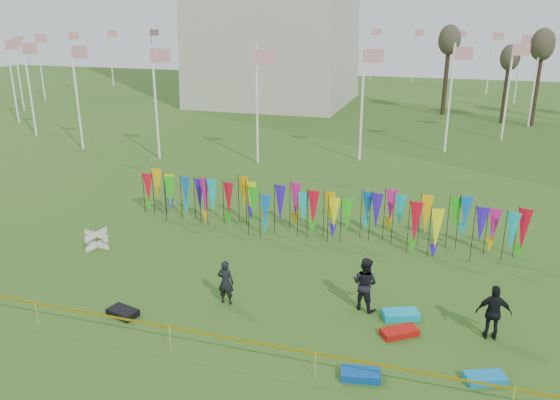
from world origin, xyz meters
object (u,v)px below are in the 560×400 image
(person_mid, at_px, (365,284))
(kite_bag_black, at_px, (123,312))
(kite_bag_blue, at_px, (361,375))
(kite_bag_turquoise, at_px, (401,315))
(box_kite, at_px, (97,240))
(kite_bag_teal, at_px, (485,378))
(kite_bag_red, at_px, (399,332))
(person_left, at_px, (226,282))
(person_right, at_px, (494,313))

(person_mid, height_order, kite_bag_black, person_mid)
(kite_bag_blue, height_order, kite_bag_black, kite_bag_black)
(kite_bag_turquoise, relative_size, kite_bag_blue, 1.09)
(box_kite, bearing_deg, kite_bag_blue, -24.13)
(kite_bag_black, bearing_deg, box_kite, 132.40)
(kite_bag_blue, relative_size, kite_bag_black, 1.07)
(kite_bag_teal, bearing_deg, kite_bag_red, 146.79)
(kite_bag_turquoise, bearing_deg, kite_bag_blue, -101.97)
(kite_bag_black, bearing_deg, kite_bag_blue, -6.62)
(box_kite, relative_size, kite_bag_teal, 0.68)
(person_left, xyz_separation_m, kite_bag_blue, (5.38, -2.87, -0.72))
(kite_bag_teal, bearing_deg, kite_bag_blue, -165.18)
(person_right, distance_m, kite_bag_turquoise, 3.06)
(kite_bag_teal, bearing_deg, kite_bag_black, 179.63)
(kite_bag_red, bearing_deg, person_mid, 135.50)
(kite_bag_red, bearing_deg, kite_bag_turquoise, 93.54)
(box_kite, height_order, person_right, person_right)
(kite_bag_red, height_order, kite_bag_teal, kite_bag_red)
(person_mid, bearing_deg, kite_bag_black, 41.65)
(kite_bag_turquoise, height_order, kite_bag_teal, kite_bag_turquoise)
(kite_bag_red, xyz_separation_m, kite_bag_teal, (2.58, -1.69, -0.00))
(person_left, bearing_deg, person_right, -178.59)
(person_mid, relative_size, kite_bag_turquoise, 1.60)
(kite_bag_red, bearing_deg, box_kite, 167.02)
(kite_bag_turquoise, bearing_deg, box_kite, 171.47)
(box_kite, distance_m, kite_bag_teal, 16.99)
(person_right, distance_m, kite_bag_black, 12.44)
(person_mid, relative_size, kite_bag_teal, 1.72)
(box_kite, distance_m, kite_bag_turquoise, 13.79)
(person_right, xyz_separation_m, kite_bag_teal, (-0.27, -2.40, -0.83))
(person_right, bearing_deg, person_left, -2.79)
(person_mid, height_order, kite_bag_red, person_mid)
(kite_bag_blue, relative_size, kite_bag_red, 0.93)
(person_left, relative_size, kite_bag_red, 1.39)
(kite_bag_blue, bearing_deg, kite_bag_turquoise, 78.03)
(person_right, relative_size, kite_bag_teal, 1.65)
(person_right, bearing_deg, box_kite, -13.93)
(box_kite, bearing_deg, person_mid, -8.27)
(kite_bag_turquoise, bearing_deg, person_right, -7.91)
(kite_bag_teal, bearing_deg, box_kite, 163.42)
(person_mid, xyz_separation_m, kite_bag_teal, (3.97, -3.06, -0.87))
(person_left, distance_m, kite_bag_turquoise, 6.27)
(kite_bag_turquoise, height_order, kite_bag_blue, kite_bag_turquoise)
(kite_bag_red, bearing_deg, person_right, 13.99)
(kite_bag_turquoise, distance_m, kite_bag_blue, 3.79)
(box_kite, bearing_deg, kite_bag_teal, -16.58)
(person_left, height_order, kite_bag_teal, person_left)
(kite_bag_red, xyz_separation_m, kite_bag_black, (-9.35, -1.61, 0.01))
(box_kite, relative_size, kite_bag_black, 0.74)
(person_left, relative_size, kite_bag_blue, 1.49)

